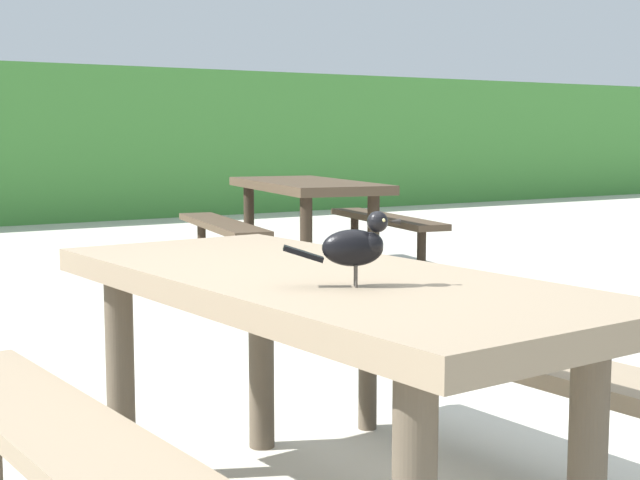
# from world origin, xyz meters

# --- Properties ---
(picnic_table_foreground) EXTENTS (1.79, 1.85, 0.74)m
(picnic_table_foreground) POSITION_xyz_m (0.27, -0.11, 0.56)
(picnic_table_foreground) COLOR #84725B
(picnic_table_foreground) RESTS_ON ground
(bird_grackle) EXTENTS (0.26, 0.16, 0.18)m
(bird_grackle) POSITION_xyz_m (0.22, -0.37, 0.84)
(bird_grackle) COLOR black
(bird_grackle) RESTS_ON picnic_table_foreground
(picnic_table_mid_left) EXTENTS (1.96, 1.99, 0.74)m
(picnic_table_mid_left) POSITION_xyz_m (2.76, 4.08, 0.56)
(picnic_table_mid_left) COLOR #473828
(picnic_table_mid_left) RESTS_ON ground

